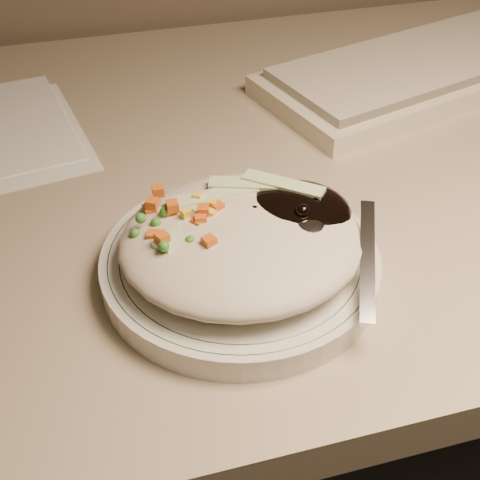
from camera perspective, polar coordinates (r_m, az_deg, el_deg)
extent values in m
cube|color=gray|center=(0.72, 4.23, 6.64)|extent=(1.40, 0.70, 0.04)
cylinder|color=silver|center=(0.54, 0.00, -2.13)|extent=(0.22, 0.22, 0.02)
torus|color=#144723|center=(0.54, 0.00, -1.32)|extent=(0.21, 0.21, 0.00)
torus|color=#144723|center=(0.54, 0.00, -1.32)|extent=(0.19, 0.19, 0.00)
ellipsoid|color=#B4A991|center=(0.52, 0.15, 0.02)|extent=(0.19, 0.18, 0.04)
ellipsoid|color=black|center=(0.54, 4.34, 2.20)|extent=(0.10, 0.09, 0.03)
ellipsoid|color=orange|center=(0.53, -5.17, 0.68)|extent=(0.08, 0.08, 0.02)
sphere|color=black|center=(0.52, 1.25, 2.38)|extent=(0.01, 0.01, 0.01)
sphere|color=black|center=(0.54, 4.02, 3.25)|extent=(0.01, 0.01, 0.01)
sphere|color=black|center=(0.54, 6.61, 3.52)|extent=(0.01, 0.01, 0.01)
sphere|color=black|center=(0.55, 5.41, 3.70)|extent=(0.01, 0.01, 0.01)
sphere|color=black|center=(0.52, 5.36, 2.46)|extent=(0.01, 0.01, 0.01)
sphere|color=black|center=(0.53, 4.01, 2.77)|extent=(0.01, 0.01, 0.01)
sphere|color=black|center=(0.54, 4.76, 3.60)|extent=(0.01, 0.01, 0.01)
cube|color=#CD5816|center=(0.52, -5.79, 2.88)|extent=(0.01, 0.01, 0.01)
cube|color=#CD5816|center=(0.51, -3.54, 0.79)|extent=(0.01, 0.01, 0.01)
cube|color=#CD5816|center=(0.53, -7.50, 3.08)|extent=(0.01, 0.01, 0.01)
cube|color=#CD5816|center=(0.51, -3.16, 2.51)|extent=(0.01, 0.01, 0.01)
cube|color=#CD5816|center=(0.51, -3.40, 1.76)|extent=(0.01, 0.01, 0.01)
cube|color=#CD5816|center=(0.54, -7.73, 2.62)|extent=(0.01, 0.01, 0.01)
cube|color=#CD5816|center=(0.52, -6.06, 2.55)|extent=(0.01, 0.01, 0.01)
cube|color=#CD5816|center=(0.51, -3.56, 1.43)|extent=(0.01, 0.01, 0.01)
cube|color=#CD5816|center=(0.52, -1.99, 2.78)|extent=(0.01, 0.01, 0.01)
cube|color=#CD5816|center=(0.54, -7.02, 4.21)|extent=(0.01, 0.01, 0.01)
cube|color=#CD5816|center=(0.49, -6.67, 0.16)|extent=(0.01, 0.01, 0.01)
cube|color=#CD5816|center=(0.49, -2.66, -0.17)|extent=(0.01, 0.01, 0.01)
cube|color=#CD5816|center=(0.51, -7.42, 0.29)|extent=(0.01, 0.01, 0.01)
cube|color=#CD5816|center=(0.54, -7.56, 2.37)|extent=(0.01, 0.01, 0.01)
sphere|color=#388C28|center=(0.52, -3.65, 1.94)|extent=(0.01, 0.01, 0.01)
sphere|color=#388C28|center=(0.49, -6.52, -0.55)|extent=(0.01, 0.01, 0.01)
sphere|color=#388C28|center=(0.52, -7.18, 1.47)|extent=(0.01, 0.01, 0.01)
sphere|color=#388C28|center=(0.51, -8.48, 1.84)|extent=(0.01, 0.01, 0.01)
sphere|color=#388C28|center=(0.52, -4.08, 2.17)|extent=(0.01, 0.01, 0.01)
sphere|color=#388C28|center=(0.50, -2.57, -0.13)|extent=(0.01, 0.01, 0.01)
sphere|color=#388C28|center=(0.52, -5.17, 1.10)|extent=(0.01, 0.01, 0.01)
sphere|color=#388C28|center=(0.50, -5.51, -0.38)|extent=(0.01, 0.01, 0.01)
sphere|color=#388C28|center=(0.51, -8.93, 0.54)|extent=(0.01, 0.01, 0.01)
sphere|color=#388C28|center=(0.52, -6.21, 2.67)|extent=(0.01, 0.01, 0.01)
sphere|color=#388C28|center=(0.52, -6.42, 2.42)|extent=(0.01, 0.01, 0.01)
sphere|color=#388C28|center=(0.50, -6.79, 0.32)|extent=(0.01, 0.01, 0.01)
sphere|color=#388C28|center=(0.50, -4.26, -0.08)|extent=(0.01, 0.01, 0.01)
sphere|color=#388C28|center=(0.54, -2.03, 3.49)|extent=(0.01, 0.01, 0.01)
cube|color=yellow|center=(0.52, -4.22, 2.15)|extent=(0.01, 0.01, 0.01)
cube|color=yellow|center=(0.52, -2.44, 2.22)|extent=(0.01, 0.01, 0.01)
cube|color=yellow|center=(0.53, -5.45, 2.14)|extent=(0.01, 0.01, 0.01)
cube|color=yellow|center=(0.51, -4.65, 2.24)|extent=(0.01, 0.01, 0.01)
cube|color=yellow|center=(0.51, -5.11, 0.96)|extent=(0.01, 0.01, 0.01)
cube|color=yellow|center=(0.52, -2.39, 3.07)|extent=(0.01, 0.01, 0.01)
cube|color=yellow|center=(0.53, -3.62, 3.68)|extent=(0.01, 0.01, 0.01)
cube|color=yellow|center=(0.52, -4.07, 1.06)|extent=(0.01, 0.01, 0.01)
cube|color=#B2D18C|center=(0.54, -2.03, 3.83)|extent=(0.07, 0.02, 0.00)
cube|color=#B2D18C|center=(0.55, 0.90, 4.78)|extent=(0.07, 0.04, 0.00)
cube|color=#B2D18C|center=(0.51, -4.48, 1.23)|extent=(0.06, 0.06, 0.00)
cube|color=#B2D18C|center=(0.54, 3.73, 4.77)|extent=(0.06, 0.05, 0.00)
ellipsoid|color=silver|center=(0.52, 5.48, 1.55)|extent=(0.05, 0.06, 0.01)
cube|color=silver|center=(0.51, 10.82, -1.60)|extent=(0.05, 0.11, 0.03)
cube|color=beige|center=(0.90, 17.10, 14.01)|extent=(0.51, 0.29, 0.02)
cube|color=beige|center=(0.89, 17.31, 15.00)|extent=(0.47, 0.26, 0.01)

